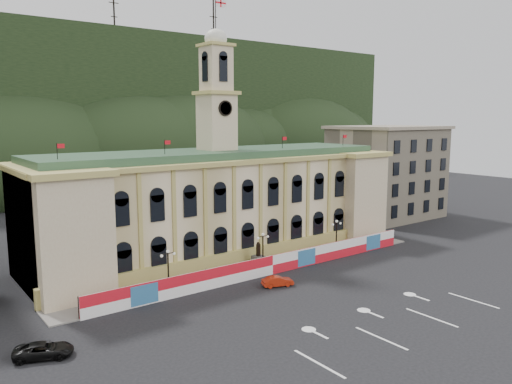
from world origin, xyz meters
TOP-DOWN VIEW (x-y plane):
  - ground at (0.00, 0.00)m, footprint 260.00×260.00m
  - lane_markings at (0.00, -5.00)m, footprint 26.00×10.00m
  - hill_ridge at (0.03, 121.99)m, footprint 230.00×80.00m
  - city_hall at (0.00, 27.63)m, footprint 56.20×17.60m
  - side_building_right at (43.00, 30.93)m, footprint 21.00×17.00m
  - hoarding_fence at (0.06, 15.07)m, footprint 50.00×0.44m
  - pavement at (0.00, 17.75)m, footprint 56.00×5.50m
  - statue at (0.00, 18.00)m, footprint 1.40×1.40m
  - lamp_left at (-14.00, 17.00)m, footprint 1.96×0.44m
  - lamp_center at (0.00, 17.00)m, footprint 1.96×0.44m
  - lamp_right at (14.00, 17.00)m, footprint 1.96×0.44m
  - red_sedan at (-2.46, 10.93)m, footprint 3.64×4.65m
  - black_suv at (-30.00, 8.95)m, footprint 5.77×6.50m

SIDE VIEW (x-z plane):
  - ground at x=0.00m, z-range 0.00..0.00m
  - lane_markings at x=0.00m, z-range -0.01..0.01m
  - pavement at x=0.00m, z-range 0.00..0.16m
  - red_sedan at x=-2.46m, z-range 0.00..1.27m
  - black_suv at x=-30.00m, z-range 0.00..1.36m
  - statue at x=0.00m, z-range -0.67..3.05m
  - hoarding_fence at x=0.06m, z-range 0.00..2.50m
  - lamp_left at x=-14.00m, z-range 0.50..5.65m
  - lamp_center at x=0.00m, z-range 0.50..5.65m
  - lamp_right at x=14.00m, z-range 0.50..5.65m
  - city_hall at x=0.00m, z-range -10.70..26.40m
  - side_building_right at x=43.00m, z-range 0.03..18.63m
  - hill_ridge at x=0.03m, z-range -12.52..51.48m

